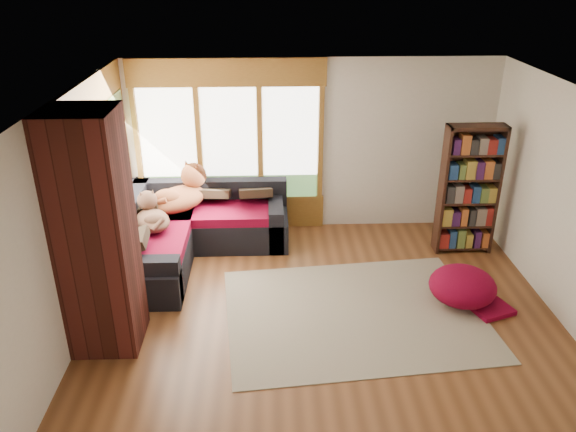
# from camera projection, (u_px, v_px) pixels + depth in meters

# --- Properties ---
(floor) EXTENTS (5.50, 5.50, 0.00)m
(floor) POSITION_uv_depth(u_px,v_px,m) (324.00, 316.00, 6.65)
(floor) COLOR brown
(floor) RESTS_ON ground
(ceiling) EXTENTS (5.50, 5.50, 0.00)m
(ceiling) POSITION_uv_depth(u_px,v_px,m) (331.00, 98.00, 5.55)
(ceiling) COLOR white
(wall_back) EXTENTS (5.50, 0.04, 2.60)m
(wall_back) POSITION_uv_depth(u_px,v_px,m) (310.00, 146.00, 8.37)
(wall_back) COLOR silver
(wall_back) RESTS_ON ground
(wall_front) EXTENTS (5.50, 0.04, 2.60)m
(wall_front) POSITION_uv_depth(u_px,v_px,m) (363.00, 371.00, 3.83)
(wall_front) COLOR silver
(wall_front) RESTS_ON ground
(wall_left) EXTENTS (0.04, 5.00, 2.60)m
(wall_left) POSITION_uv_depth(u_px,v_px,m) (72.00, 221.00, 6.01)
(wall_left) COLOR silver
(wall_left) RESTS_ON ground
(wall_right) EXTENTS (0.04, 5.00, 2.60)m
(wall_right) POSITION_uv_depth(u_px,v_px,m) (575.00, 213.00, 6.19)
(wall_right) COLOR silver
(wall_right) RESTS_ON ground
(windows_back) EXTENTS (2.82, 0.10, 1.90)m
(windows_back) POSITION_uv_depth(u_px,v_px,m) (230.00, 145.00, 8.28)
(windows_back) COLOR brown
(windows_back) RESTS_ON wall_back
(windows_left) EXTENTS (0.10, 2.62, 1.90)m
(windows_left) POSITION_uv_depth(u_px,v_px,m) (103.00, 177.00, 7.08)
(windows_left) COLOR brown
(windows_left) RESTS_ON wall_left
(roller_blind) EXTENTS (0.03, 0.72, 0.90)m
(roller_blind) POSITION_uv_depth(u_px,v_px,m) (117.00, 127.00, 7.66)
(roller_blind) COLOR #657C48
(roller_blind) RESTS_ON wall_left
(brick_chimney) EXTENTS (0.70, 0.70, 2.60)m
(brick_chimney) POSITION_uv_depth(u_px,v_px,m) (96.00, 235.00, 5.70)
(brick_chimney) COLOR #471914
(brick_chimney) RESTS_ON ground
(sectional_sofa) EXTENTS (2.20, 2.20, 0.80)m
(sectional_sofa) POSITION_uv_depth(u_px,v_px,m) (177.00, 232.00, 7.99)
(sectional_sofa) COLOR black
(sectional_sofa) RESTS_ON ground
(area_rug) EXTENTS (3.23, 2.59, 0.01)m
(area_rug) POSITION_uv_depth(u_px,v_px,m) (354.00, 313.00, 6.70)
(area_rug) COLOR beige
(area_rug) RESTS_ON ground
(bookshelf) EXTENTS (0.80, 0.27, 1.86)m
(bookshelf) POSITION_uv_depth(u_px,v_px,m) (469.00, 190.00, 7.77)
(bookshelf) COLOR #331A11
(bookshelf) RESTS_ON ground
(pouf) EXTENTS (0.93, 0.93, 0.44)m
(pouf) POSITION_uv_depth(u_px,v_px,m) (463.00, 285.00, 6.84)
(pouf) COLOR maroon
(pouf) RESTS_ON area_rug
(dog_tan) EXTENTS (1.03, 1.08, 0.53)m
(dog_tan) POSITION_uv_depth(u_px,v_px,m) (182.00, 193.00, 8.02)
(dog_tan) COLOR brown
(dog_tan) RESTS_ON sectional_sofa
(dog_brindle) EXTENTS (0.66, 0.79, 0.39)m
(dog_brindle) POSITION_uv_depth(u_px,v_px,m) (151.00, 216.00, 7.48)
(dog_brindle) COLOR #42271B
(dog_brindle) RESTS_ON sectional_sofa
(throw_pillows) EXTENTS (1.98, 1.68, 0.45)m
(throw_pillows) POSITION_uv_depth(u_px,v_px,m) (181.00, 199.00, 7.85)
(throw_pillows) COLOR black
(throw_pillows) RESTS_ON sectional_sofa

